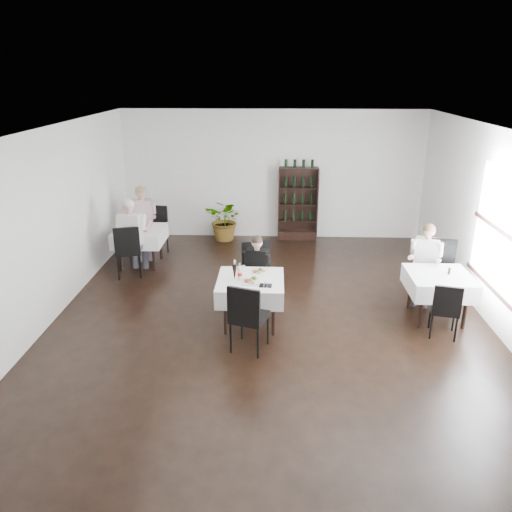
{
  "coord_description": "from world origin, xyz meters",
  "views": [
    {
      "loc": [
        0.07,
        -7.12,
        3.81
      ],
      "look_at": [
        -0.22,
        0.2,
        1.08
      ],
      "focal_mm": 35.0,
      "sensor_mm": 36.0,
      "label": 1
    }
  ],
  "objects_px": {
    "potted_tree": "(226,220)",
    "wine_shelf": "(298,205)",
    "diner_main": "(256,267)",
    "main_table": "(251,288)"
  },
  "relations": [
    {
      "from": "wine_shelf",
      "to": "diner_main",
      "type": "height_order",
      "value": "wine_shelf"
    },
    {
      "from": "wine_shelf",
      "to": "main_table",
      "type": "relative_size",
      "value": 1.7
    },
    {
      "from": "potted_tree",
      "to": "main_table",
      "type": "bearing_deg",
      "value": -79.24
    },
    {
      "from": "potted_tree",
      "to": "diner_main",
      "type": "height_order",
      "value": "diner_main"
    },
    {
      "from": "diner_main",
      "to": "potted_tree",
      "type": "bearing_deg",
      "value": 103.35
    },
    {
      "from": "wine_shelf",
      "to": "potted_tree",
      "type": "xyz_separation_m",
      "value": [
        -1.69,
        -0.16,
        -0.34
      ]
    },
    {
      "from": "wine_shelf",
      "to": "main_table",
      "type": "xyz_separation_m",
      "value": [
        -0.9,
        -4.31,
        -0.23
      ]
    },
    {
      "from": "potted_tree",
      "to": "wine_shelf",
      "type": "bearing_deg",
      "value": 5.39
    },
    {
      "from": "potted_tree",
      "to": "diner_main",
      "type": "relative_size",
      "value": 0.79
    },
    {
      "from": "diner_main",
      "to": "wine_shelf",
      "type": "bearing_deg",
      "value": 77.38
    }
  ]
}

